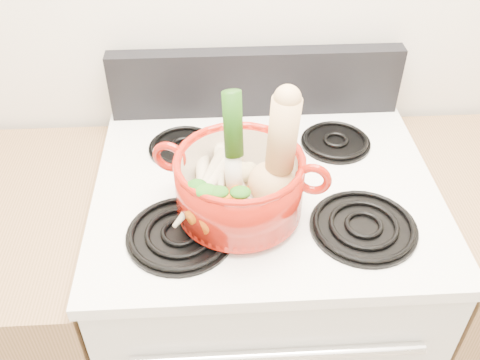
{
  "coord_description": "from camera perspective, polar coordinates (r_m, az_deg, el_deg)",
  "views": [
    {
      "loc": [
        -0.11,
        0.47,
        1.75
      ],
      "look_at": [
        -0.07,
        1.28,
        1.06
      ],
      "focal_mm": 40.0,
      "sensor_mm": 36.0,
      "label": 1
    }
  ],
  "objects": [
    {
      "name": "parsnip_3",
      "position": [
        1.11,
        -3.55,
        0.08
      ],
      "size": [
        0.11,
        0.17,
        0.05
      ],
      "primitive_type": "cone",
      "rotation": [
        1.66,
        0.0,
        -0.49
      ],
      "color": "beige",
      "rests_on": "dutch_oven"
    },
    {
      "name": "carrot_0",
      "position": [
        1.09,
        -1.43,
        -1.96
      ],
      "size": [
        0.06,
        0.16,
        0.04
      ],
      "primitive_type": "cone",
      "rotation": [
        1.66,
        0.0,
        -0.22
      ],
      "color": "#BA3F09",
      "rests_on": "dutch_oven"
    },
    {
      "name": "burner_front_left",
      "position": [
        1.1,
        -6.38,
        -5.66
      ],
      "size": [
        0.22,
        0.22,
        0.02
      ],
      "primitive_type": "cylinder",
      "color": "black",
      "rests_on": "cooktop"
    },
    {
      "name": "dutch_oven",
      "position": [
        1.1,
        -0.06,
        -0.47
      ],
      "size": [
        0.33,
        0.33,
        0.13
      ],
      "primitive_type": "cylinder",
      "rotation": [
        0.0,
        0.0,
        -0.3
      ],
      "color": "#99150A",
      "rests_on": "burner_front_left"
    },
    {
      "name": "ginger",
      "position": [
        1.15,
        -0.34,
        0.81
      ],
      "size": [
        0.08,
        0.07,
        0.04
      ],
      "primitive_type": "ellipsoid",
      "rotation": [
        0.0,
        0.0,
        -0.13
      ],
      "color": "tan",
      "rests_on": "dutch_oven"
    },
    {
      "name": "oven_handle",
      "position": [
        1.14,
        4.12,
        -18.15
      ],
      "size": [
        0.6,
        0.02,
        0.02
      ],
      "primitive_type": "cylinder",
      "rotation": [
        0.0,
        1.57,
        0.0
      ],
      "color": "silver",
      "rests_on": "stove_body"
    },
    {
      "name": "cooktop",
      "position": [
        1.24,
        2.7,
        -0.8
      ],
      "size": [
        0.78,
        0.67,
        0.03
      ],
      "primitive_type": "cube",
      "color": "white",
      "rests_on": "stove_body"
    },
    {
      "name": "burner_back_right",
      "position": [
        1.36,
        10.17,
        4.14
      ],
      "size": [
        0.17,
        0.17,
        0.02
      ],
      "primitive_type": "cylinder",
      "color": "black",
      "rests_on": "cooktop"
    },
    {
      "name": "parsnip_1",
      "position": [
        1.1,
        -3.65,
        -0.76
      ],
      "size": [
        0.17,
        0.21,
        0.07
      ],
      "primitive_type": "cone",
      "rotation": [
        1.66,
        0.0,
        -0.61
      ],
      "color": "beige",
      "rests_on": "dutch_oven"
    },
    {
      "name": "squash",
      "position": [
        1.05,
        3.54,
        3.0
      ],
      "size": [
        0.14,
        0.13,
        0.25
      ],
      "primitive_type": null,
      "rotation": [
        0.0,
        0.05,
        -0.36
      ],
      "color": "tan",
      "rests_on": "dutch_oven"
    },
    {
      "name": "parsnip_4",
      "position": [
        1.14,
        -2.1,
        1.83
      ],
      "size": [
        0.04,
        0.2,
        0.06
      ],
      "primitive_type": "cone",
      "rotation": [
        1.66,
        0.0,
        -0.01
      ],
      "color": "#F1E6C4",
      "rests_on": "dutch_oven"
    },
    {
      "name": "stove_body",
      "position": [
        1.59,
        2.16,
        -13.81
      ],
      "size": [
        0.76,
        0.65,
        0.92
      ],
      "primitive_type": "cube",
      "color": "silver",
      "rests_on": "floor"
    },
    {
      "name": "control_backsplash",
      "position": [
        1.42,
        1.69,
        10.37
      ],
      "size": [
        0.76,
        0.05,
        0.18
      ],
      "primitive_type": "cube",
      "color": "black",
      "rests_on": "cooktop"
    },
    {
      "name": "pot_handle_right",
      "position": [
        1.05,
        7.82,
        0.09
      ],
      "size": [
        0.07,
        0.04,
        0.07
      ],
      "primitive_type": "torus",
      "rotation": [
        1.57,
        0.0,
        -0.3
      ],
      "color": "#99150A",
      "rests_on": "dutch_oven"
    },
    {
      "name": "burner_front_right",
      "position": [
        1.14,
        13.05,
        -4.77
      ],
      "size": [
        0.22,
        0.22,
        0.02
      ],
      "primitive_type": "cylinder",
      "color": "black",
      "rests_on": "cooktop"
    },
    {
      "name": "carrot_1",
      "position": [
        1.07,
        -1.12,
        -2.72
      ],
      "size": [
        0.14,
        0.14,
        0.05
      ],
      "primitive_type": "cone",
      "rotation": [
        1.66,
        0.0,
        -0.77
      ],
      "color": "#C45909",
      "rests_on": "dutch_oven"
    },
    {
      "name": "carrot_2",
      "position": [
        1.09,
        -0.43,
        -1.3
      ],
      "size": [
        0.04,
        0.17,
        0.05
      ],
      "primitive_type": "cone",
      "rotation": [
        1.66,
        0.0,
        0.05
      ],
      "color": "#C65509",
      "rests_on": "dutch_oven"
    },
    {
      "name": "parsnip_2",
      "position": [
        1.14,
        -1.06,
        1.47
      ],
      "size": [
        0.12,
        0.2,
        0.06
      ],
      "primitive_type": "cone",
      "rotation": [
        1.66,
        0.0,
        0.39
      ],
      "color": "beige",
      "rests_on": "dutch_oven"
    },
    {
      "name": "leek",
      "position": [
        1.05,
        -0.71,
        3.51
      ],
      "size": [
        0.05,
        0.08,
        0.25
      ],
      "primitive_type": "cylinder",
      "rotation": [
        -0.14,
        0.0,
        0.18
      ],
      "color": "silver",
      "rests_on": "dutch_oven"
    },
    {
      "name": "pot_handle_left",
      "position": [
        1.11,
        -7.55,
        2.48
      ],
      "size": [
        0.07,
        0.04,
        0.07
      ],
      "primitive_type": "torus",
      "rotation": [
        1.57,
        0.0,
        -0.3
      ],
      "color": "#99150A",
      "rests_on": "dutch_oven"
    },
    {
      "name": "carrot_3",
      "position": [
        1.06,
        -2.37,
        -2.59
      ],
      "size": [
        0.13,
        0.1,
        0.04
      ],
      "primitive_type": "cone",
      "rotation": [
        1.66,
        0.0,
        -1.0
      ],
      "color": "#C25D09",
      "rests_on": "dutch_oven"
    },
    {
      "name": "burner_back_left",
      "position": [
        1.33,
        -6.02,
        3.63
      ],
      "size": [
        0.17,
        0.17,
        0.02
      ],
      "primitive_type": "cylinder",
      "color": "black",
      "rests_on": "cooktop"
    },
    {
      "name": "parsnip_0",
      "position": [
        1.14,
        -4.04,
        0.37
      ],
      "size": [
        0.05,
        0.23,
        0.06
      ],
      "primitive_type": "cone",
      "rotation": [
        1.66,
        0.0,
        0.01
      ],
      "color": "beige",
      "rests_on": "dutch_oven"
    }
  ]
}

